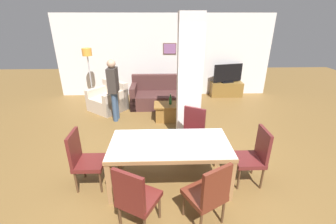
# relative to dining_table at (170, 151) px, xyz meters

# --- Properties ---
(ground_plane) EXTENTS (18.00, 18.00, 0.00)m
(ground_plane) POSITION_rel_dining_table_xyz_m (0.00, 0.00, -0.63)
(ground_plane) COLOR brown
(back_wall) EXTENTS (7.20, 0.09, 2.70)m
(back_wall) POSITION_rel_dining_table_xyz_m (0.00, 4.69, 0.72)
(back_wall) COLOR silver
(back_wall) RESTS_ON ground_plane
(divider_pillar) EXTENTS (0.50, 0.40, 2.70)m
(divider_pillar) POSITION_rel_dining_table_xyz_m (0.47, 1.59, 0.72)
(divider_pillar) COLOR silver
(divider_pillar) RESTS_ON ground_plane
(dining_table) EXTENTS (1.89, 0.94, 0.78)m
(dining_table) POSITION_rel_dining_table_xyz_m (0.00, 0.00, 0.00)
(dining_table) COLOR #9A6E43
(dining_table) RESTS_ON ground_plane
(dining_chair_near_left) EXTENTS (0.62, 0.62, 0.98)m
(dining_chair_near_left) POSITION_rel_dining_table_xyz_m (-0.47, -0.87, -0.10)
(dining_chair_near_left) COLOR #5D1D1A
(dining_chair_near_left) RESTS_ON ground_plane
(dining_chair_far_right) EXTENTS (0.63, 0.63, 0.98)m
(dining_chair_far_right) POSITION_rel_dining_table_xyz_m (0.47, 0.84, -0.10)
(dining_chair_far_right) COLOR #5B1C1F
(dining_chair_far_right) RESTS_ON ground_plane
(dining_chair_head_left) EXTENTS (0.46, 0.46, 0.98)m
(dining_chair_head_left) POSITION_rel_dining_table_xyz_m (-1.37, 0.00, -0.10)
(dining_chair_head_left) COLOR #5C1E1C
(dining_chair_head_left) RESTS_ON ground_plane
(dining_chair_near_right) EXTENTS (0.63, 0.63, 0.98)m
(dining_chair_near_right) POSITION_rel_dining_table_xyz_m (0.47, -0.83, -0.10)
(dining_chair_near_right) COLOR #5F2518
(dining_chair_near_right) RESTS_ON ground_plane
(dining_chair_head_right) EXTENTS (0.46, 0.46, 0.98)m
(dining_chair_head_right) POSITION_rel_dining_table_xyz_m (1.38, 0.00, -0.10)
(dining_chair_head_right) COLOR maroon
(dining_chair_head_right) RESTS_ON ground_plane
(sofa) EXTENTS (1.93, 0.93, 0.92)m
(sofa) POSITION_rel_dining_table_xyz_m (-0.07, 3.58, -0.33)
(sofa) COLOR #4B2A28
(sofa) RESTS_ON ground_plane
(armchair) EXTENTS (1.25, 1.24, 0.82)m
(armchair) POSITION_rel_dining_table_xyz_m (-1.69, 3.29, -0.34)
(armchair) COLOR beige
(armchair) RESTS_ON ground_plane
(coffee_table) EXTENTS (0.73, 0.54, 0.45)m
(coffee_table) POSITION_rel_dining_table_xyz_m (0.05, 2.51, -0.40)
(coffee_table) COLOR brown
(coffee_table) RESTS_ON ground_plane
(bottle) EXTENTS (0.07, 0.07, 0.29)m
(bottle) POSITION_rel_dining_table_xyz_m (0.12, 2.50, -0.07)
(bottle) COLOR #194C23
(bottle) RESTS_ON coffee_table
(tv_stand) EXTENTS (1.08, 0.40, 0.49)m
(tv_stand) POSITION_rel_dining_table_xyz_m (2.15, 4.41, -0.39)
(tv_stand) COLOR brown
(tv_stand) RESTS_ON ground_plane
(tv_screen) EXTENTS (1.01, 0.29, 0.63)m
(tv_screen) POSITION_rel_dining_table_xyz_m (2.15, 4.41, 0.17)
(tv_screen) COLOR black
(tv_screen) RESTS_ON tv_stand
(floor_lamp) EXTENTS (0.29, 0.29, 1.71)m
(floor_lamp) POSITION_rel_dining_table_xyz_m (-2.35, 3.96, 0.80)
(floor_lamp) COLOR #B7B7BC
(floor_lamp) RESTS_ON ground_plane
(standing_person) EXTENTS (0.23, 0.39, 1.63)m
(standing_person) POSITION_rel_dining_table_xyz_m (-1.35, 2.56, 0.31)
(standing_person) COLOR #364D6A
(standing_person) RESTS_ON ground_plane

